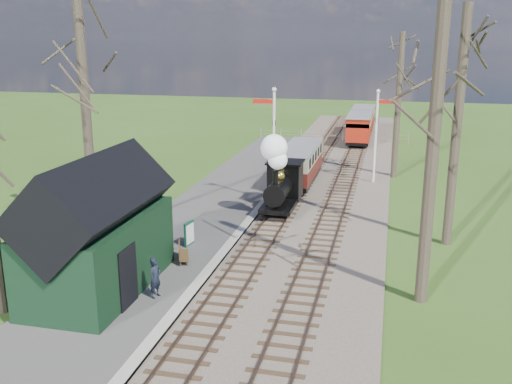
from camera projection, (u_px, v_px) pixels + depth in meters
The scene contains 19 objects.
ground at pixel (177, 373), 15.23m from camera, with size 140.00×140.00×0.00m, color #355119.
distant_hills at pixel (358, 221), 79.58m from camera, with size 114.40×48.00×22.02m.
ballast_bed at pixel (324, 180), 35.56m from camera, with size 8.00×60.00×0.10m, color brown.
track_near at pixel (304, 178), 35.84m from camera, with size 1.60×60.00×0.15m.
track_far at pixel (345, 180), 35.26m from camera, with size 1.60×60.00×0.15m.
platform at pixel (212, 211), 29.12m from camera, with size 5.00×44.00×0.20m, color #474442.
coping_strip at pixel (255, 214), 28.61m from camera, with size 0.40×44.00×0.21m, color #B2AD9E.
station_shed at pixel (98, 232), 19.35m from camera, with size 3.25×6.30×4.78m.
semaphore_near at pixel (273, 138), 29.46m from camera, with size 1.22×0.24×6.22m.
semaphore_far at pixel (377, 129), 34.01m from camera, with size 1.22×0.24×5.72m.
bare_trees at pixel (294, 126), 23.04m from camera, with size 15.51×22.39×12.00m.
fence_line at pixel (332, 135), 48.80m from camera, with size 12.60×0.08×1.00m.
locomotive at pixel (281, 178), 28.29m from camera, with size 1.64×3.83×4.11m.
coach at pixel (300, 163), 34.11m from camera, with size 1.92×6.57×2.02m.
red_carriage_a at pixel (359, 128), 46.77m from camera, with size 1.94×4.81×2.04m.
red_carriage_b at pixel (363, 119), 51.93m from camera, with size 1.94×4.81×2.04m.
sign_board at pixel (189, 234), 23.89m from camera, with size 0.21×0.69×1.01m.
bench at pixel (181, 252), 22.26m from camera, with size 0.80×1.32×0.72m.
person at pixel (155, 278), 19.04m from camera, with size 0.51×0.33×1.40m, color black.
Camera 1 is at (5.19, -12.56, 8.66)m, focal length 40.00 mm.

